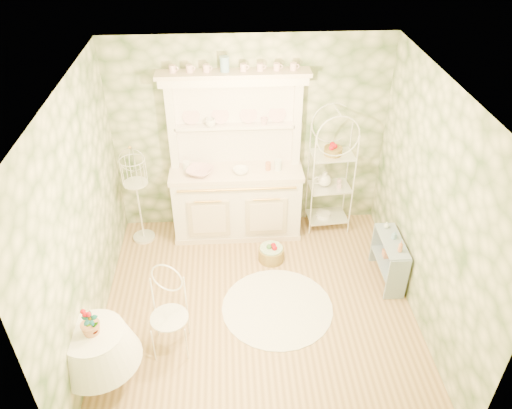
{
  "coord_description": "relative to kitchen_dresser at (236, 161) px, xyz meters",
  "views": [
    {
      "loc": [
        -0.29,
        -4.14,
        4.35
      ],
      "look_at": [
        0.0,
        0.5,
        1.15
      ],
      "focal_mm": 35.0,
      "sensor_mm": 36.0,
      "label": 1
    }
  ],
  "objects": [
    {
      "name": "bowl_white",
      "position": [
        0.06,
        -0.08,
        -0.13
      ],
      "size": [
        0.23,
        0.23,
        0.07
      ],
      "primitive_type": "imported",
      "rotation": [
        0.0,
        0.0,
        0.08
      ],
      "color": "white",
      "rests_on": "kitchen_dresser"
    },
    {
      "name": "potted_geranium",
      "position": [
        -1.4,
        -2.44,
        -0.3
      ],
      "size": [
        0.16,
        0.12,
        0.28
      ],
      "primitive_type": "imported",
      "rotation": [
        0.0,
        0.0,
        0.14
      ],
      "color": "#3F7238",
      "rests_on": "round_table"
    },
    {
      "name": "kitchen_dresser",
      "position": [
        0.0,
        0.0,
        0.0
      ],
      "size": [
        1.87,
        0.61,
        2.29
      ],
      "primitive_type": "cube",
      "color": "white",
      "rests_on": "floor"
    },
    {
      "name": "wall_front",
      "position": [
        0.2,
        -3.32,
        0.21
      ],
      "size": [
        3.6,
        3.6,
        0.0
      ],
      "primitive_type": "plane",
      "color": "beige",
      "rests_on": "floor"
    },
    {
      "name": "bowl_floral",
      "position": [
        -0.47,
        -0.08,
        -0.13
      ],
      "size": [
        0.44,
        0.44,
        0.08
      ],
      "primitive_type": "imported",
      "rotation": [
        0.0,
        0.0,
        -0.4
      ],
      "color": "white",
      "rests_on": "kitchen_dresser"
    },
    {
      "name": "birdcage_stand",
      "position": [
        -1.31,
        -0.08,
        -0.39
      ],
      "size": [
        0.39,
        0.39,
        1.52
      ],
      "primitive_type": "cube",
      "rotation": [
        0.0,
        0.0,
        -0.09
      ],
      "color": "white",
      "rests_on": "floor"
    },
    {
      "name": "bottle_blue",
      "position": [
        1.86,
        -1.07,
        -0.49
      ],
      "size": [
        0.06,
        0.06,
        0.11
      ],
      "primitive_type": "imported",
      "rotation": [
        0.0,
        0.0,
        0.34
      ],
      "color": "#709CB8",
      "rests_on": "side_shelf"
    },
    {
      "name": "cafe_chair",
      "position": [
        -0.76,
        -2.02,
        -0.71
      ],
      "size": [
        0.52,
        0.52,
        0.88
      ],
      "primitive_type": "cube",
      "rotation": [
        0.0,
        0.0,
        -0.37
      ],
      "color": "white",
      "rests_on": "floor"
    },
    {
      "name": "round_table",
      "position": [
        -1.42,
        -2.41,
        -0.82
      ],
      "size": [
        0.77,
        0.77,
        0.64
      ],
      "primitive_type": "cylinder",
      "rotation": [
        0.0,
        0.0,
        0.41
      ],
      "color": "white",
      "rests_on": "floor"
    },
    {
      "name": "cup_left",
      "position": [
        -0.31,
        0.14,
        0.47
      ],
      "size": [
        0.16,
        0.16,
        0.11
      ],
      "primitive_type": "imported",
      "rotation": [
        0.0,
        0.0,
        0.18
      ],
      "color": "white",
      "rests_on": "kitchen_dresser"
    },
    {
      "name": "lace_rug",
      "position": [
        0.42,
        -1.52,
        -1.14
      ],
      "size": [
        1.41,
        1.41,
        0.01
      ],
      "primitive_type": "cylinder",
      "rotation": [
        0.0,
        0.0,
        -0.08
      ],
      "color": "white",
      "rests_on": "floor"
    },
    {
      "name": "cup_right",
      "position": [
        0.38,
        0.16,
        0.47
      ],
      "size": [
        0.1,
        0.1,
        0.09
      ],
      "primitive_type": "imported",
      "rotation": [
        0.0,
        0.0,
        -0.08
      ],
      "color": "white",
      "rests_on": "kitchen_dresser"
    },
    {
      "name": "bottle_amber",
      "position": [
        1.86,
        -1.31,
        -0.46
      ],
      "size": [
        0.08,
        0.08,
        0.15
      ],
      "primitive_type": "imported",
      "rotation": [
        0.0,
        0.0,
        -0.42
      ],
      "color": "#C6794D",
      "rests_on": "side_shelf"
    },
    {
      "name": "wall_back",
      "position": [
        0.2,
        0.28,
        0.21
      ],
      "size": [
        3.6,
        3.6,
        0.0
      ],
      "primitive_type": "plane",
      "color": "beige",
      "rests_on": "floor"
    },
    {
      "name": "ceiling",
      "position": [
        0.2,
        -1.52,
        1.56
      ],
      "size": [
        3.6,
        3.6,
        0.0
      ],
      "primitive_type": "plane",
      "color": "white",
      "rests_on": "floor"
    },
    {
      "name": "floor",
      "position": [
        0.2,
        -1.52,
        -1.15
      ],
      "size": [
        3.6,
        3.6,
        0.0
      ],
      "primitive_type": "plane",
      "color": "tan",
      "rests_on": "ground"
    },
    {
      "name": "floor_basket",
      "position": [
        0.42,
        -0.64,
        -1.04
      ],
      "size": [
        0.33,
        0.33,
        0.21
      ],
      "primitive_type": "cylinder",
      "rotation": [
        0.0,
        0.0,
        0.02
      ],
      "color": "olive",
      "rests_on": "floor"
    },
    {
      "name": "bottle_glass",
      "position": [
        1.82,
        -0.85,
        -0.5
      ],
      "size": [
        0.07,
        0.07,
        0.08
      ],
      "primitive_type": "imported",
      "rotation": [
        0.0,
        0.0,
        -0.02
      ],
      "color": "silver",
      "rests_on": "side_shelf"
    },
    {
      "name": "wall_right",
      "position": [
        2.0,
        -1.52,
        0.21
      ],
      "size": [
        3.6,
        3.6,
        0.0
      ],
      "primitive_type": "plane",
      "color": "beige",
      "rests_on": "floor"
    },
    {
      "name": "bakers_rack",
      "position": [
        1.29,
        0.08,
        -0.22
      ],
      "size": [
        0.6,
        0.45,
        1.84
      ],
      "primitive_type": "cube",
      "rotation": [
        0.0,
        0.0,
        0.08
      ],
      "color": "white",
      "rests_on": "floor"
    },
    {
      "name": "wall_left",
      "position": [
        -1.6,
        -1.52,
        0.21
      ],
      "size": [
        3.6,
        3.6,
        0.0
      ],
      "primitive_type": "plane",
      "color": "beige",
      "rests_on": "floor"
    },
    {
      "name": "side_shelf",
      "position": [
        1.84,
        -1.1,
        -0.84
      ],
      "size": [
        0.35,
        0.73,
        0.6
      ],
      "primitive_type": "cube",
      "rotation": [
        0.0,
        0.0,
        0.13
      ],
      "color": "#8397A8",
      "rests_on": "floor"
    }
  ]
}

